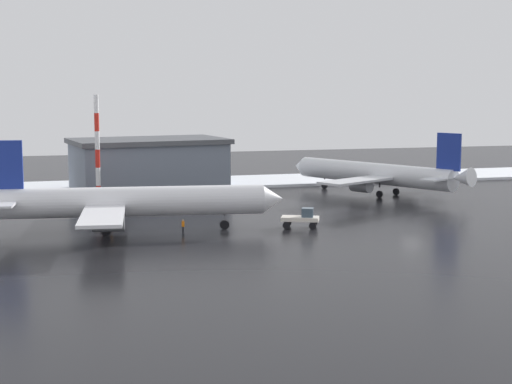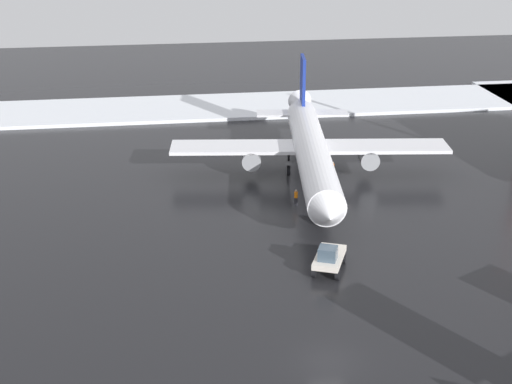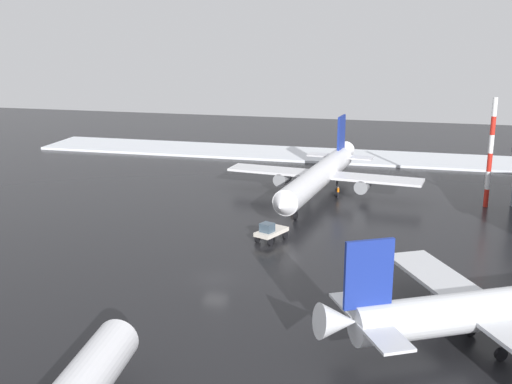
% 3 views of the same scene
% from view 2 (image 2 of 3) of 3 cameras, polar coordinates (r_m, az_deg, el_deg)
% --- Properties ---
extents(ground_plane, '(240.00, 240.00, 0.00)m').
position_cam_2_polar(ground_plane, '(54.89, 5.34, -12.18)').
color(ground_plane, black).
extents(snow_bank_right, '(14.00, 116.00, 0.49)m').
position_cam_2_polar(snow_bank_right, '(115.95, -2.29, 6.22)').
color(snow_bank_right, white).
rests_on(snow_bank_right, ground_plane).
extents(airplane_distant_tail, '(37.44, 31.17, 11.12)m').
position_cam_2_polar(airplane_distant_tail, '(85.20, 4.05, 3.04)').
color(airplane_distant_tail, white).
rests_on(airplane_distant_tail, ground_plane).
extents(pushback_tug, '(5.09, 3.83, 2.50)m').
position_cam_2_polar(pushback_tug, '(66.16, 5.32, -4.75)').
color(pushback_tug, silver).
rests_on(pushback_tug, ground_plane).
extents(ground_crew_near_tug, '(0.36, 0.36, 1.71)m').
position_cam_2_polar(ground_crew_near_tug, '(79.59, 2.92, -0.33)').
color(ground_crew_near_tug, black).
rests_on(ground_crew_near_tug, ground_plane).
extents(ground_crew_mid_apron, '(0.36, 0.36, 1.71)m').
position_cam_2_polar(ground_crew_mid_apron, '(88.07, 5.59, 1.75)').
color(ground_crew_mid_apron, black).
rests_on(ground_crew_mid_apron, ground_plane).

